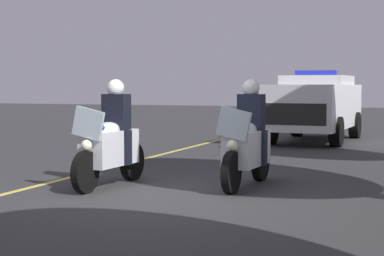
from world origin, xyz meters
name	(u,v)px	position (x,y,z in m)	size (l,w,h in m)	color
ground_plane	(156,195)	(0.00, 0.00, 0.00)	(80.00, 80.00, 0.00)	#333335
lane_stripe_center	(33,187)	(0.00, -2.14, 0.00)	(48.00, 0.12, 0.01)	#E0D14C
police_motorcycle_lead_left	(110,143)	(-0.50, -1.02, 0.70)	(2.14, 0.59, 1.72)	black
police_motorcycle_lead_right	(247,143)	(-1.23, 1.05, 0.70)	(2.14, 0.59, 1.72)	black
police_suv	(315,104)	(-10.17, 0.58, 1.07)	(4.97, 2.23, 2.05)	silver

